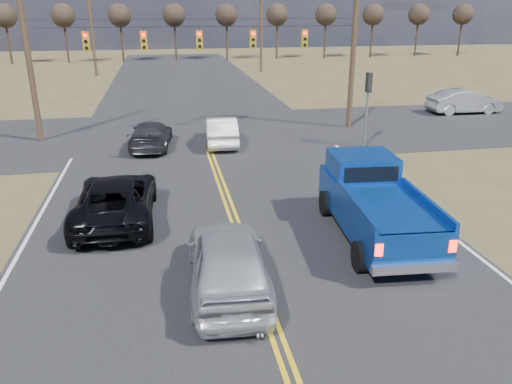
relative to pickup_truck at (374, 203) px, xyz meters
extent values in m
plane|color=brown|center=(-4.26, -3.15, -1.14)|extent=(160.00, 160.00, 0.00)
cube|color=#28282B|center=(-4.26, 6.85, -1.14)|extent=(14.00, 120.00, 0.02)
cube|color=#28282B|center=(-4.26, 14.85, -1.14)|extent=(120.00, 12.00, 0.02)
cylinder|color=#473323|center=(-13.26, 14.85, 3.86)|extent=(0.32, 0.32, 10.00)
cylinder|color=#473323|center=(4.74, 14.85, 3.86)|extent=(0.32, 0.32, 10.00)
cylinder|color=black|center=(-4.26, 14.85, 4.86)|extent=(18.00, 0.02, 0.02)
cylinder|color=black|center=(-4.26, 14.85, 5.26)|extent=(18.00, 0.02, 0.02)
cube|color=#B28C14|center=(-10.26, 14.85, 4.16)|extent=(0.34, 0.24, 1.00)
cylinder|color=#FF0C05|center=(-10.26, 14.71, 4.49)|extent=(0.20, 0.06, 0.20)
cylinder|color=black|center=(-10.26, 14.71, 4.16)|extent=(0.20, 0.06, 0.20)
cylinder|color=black|center=(-10.26, 14.71, 3.83)|extent=(0.20, 0.06, 0.20)
cube|color=black|center=(-10.26, 14.68, 4.60)|extent=(0.24, 0.14, 0.03)
cube|color=#B28C14|center=(-7.26, 14.85, 4.16)|extent=(0.34, 0.24, 1.00)
cylinder|color=#FF0C05|center=(-7.26, 14.71, 4.49)|extent=(0.20, 0.06, 0.20)
cylinder|color=black|center=(-7.26, 14.71, 4.16)|extent=(0.20, 0.06, 0.20)
cylinder|color=black|center=(-7.26, 14.71, 3.83)|extent=(0.20, 0.06, 0.20)
cube|color=black|center=(-7.26, 14.68, 4.60)|extent=(0.24, 0.14, 0.03)
cube|color=#B28C14|center=(-4.26, 14.85, 4.16)|extent=(0.34, 0.24, 1.00)
cylinder|color=#FF0C05|center=(-4.26, 14.71, 4.49)|extent=(0.20, 0.06, 0.20)
cylinder|color=black|center=(-4.26, 14.71, 4.16)|extent=(0.20, 0.06, 0.20)
cylinder|color=black|center=(-4.26, 14.71, 3.83)|extent=(0.20, 0.06, 0.20)
cube|color=black|center=(-4.26, 14.68, 4.60)|extent=(0.24, 0.14, 0.03)
cube|color=#B28C14|center=(-1.26, 14.85, 4.16)|extent=(0.34, 0.24, 1.00)
cylinder|color=#FF0C05|center=(-1.26, 14.71, 4.49)|extent=(0.20, 0.06, 0.20)
cylinder|color=black|center=(-1.26, 14.71, 4.16)|extent=(0.20, 0.06, 0.20)
cylinder|color=black|center=(-1.26, 14.71, 3.83)|extent=(0.20, 0.06, 0.20)
cube|color=black|center=(-1.26, 14.68, 4.60)|extent=(0.24, 0.14, 0.03)
cube|color=#B28C14|center=(1.74, 14.85, 4.16)|extent=(0.34, 0.24, 1.00)
cylinder|color=#FF0C05|center=(1.74, 14.71, 4.49)|extent=(0.20, 0.06, 0.20)
cylinder|color=black|center=(1.74, 14.71, 4.16)|extent=(0.20, 0.06, 0.20)
cylinder|color=black|center=(1.74, 14.71, 3.83)|extent=(0.20, 0.06, 0.20)
cube|color=black|center=(1.74, 14.68, 4.60)|extent=(0.24, 0.14, 0.03)
cylinder|color=slate|center=(3.94, 10.35, 0.46)|extent=(0.12, 0.12, 3.20)
cube|color=black|center=(3.94, 10.35, 2.26)|extent=(0.24, 0.34, 1.00)
cylinder|color=#473323|center=(-13.26, 42.85, 3.86)|extent=(0.32, 0.32, 10.00)
cylinder|color=#473323|center=(4.74, 42.85, 3.86)|extent=(0.32, 0.32, 10.00)
cylinder|color=#33261C|center=(-25.26, 56.85, 1.61)|extent=(0.28, 0.28, 5.50)
sphere|color=#2D231C|center=(-25.26, 56.85, 4.76)|extent=(3.00, 3.00, 3.00)
cylinder|color=#33261C|center=(-18.26, 56.85, 1.61)|extent=(0.28, 0.28, 5.50)
sphere|color=#2D231C|center=(-18.26, 56.85, 4.76)|extent=(3.00, 3.00, 3.00)
cylinder|color=#33261C|center=(-11.26, 56.85, 1.61)|extent=(0.28, 0.28, 5.50)
sphere|color=#2D231C|center=(-11.26, 56.85, 4.76)|extent=(3.00, 3.00, 3.00)
cylinder|color=#33261C|center=(-4.26, 56.85, 1.61)|extent=(0.28, 0.28, 5.50)
sphere|color=#2D231C|center=(-4.26, 56.85, 4.76)|extent=(3.00, 3.00, 3.00)
cylinder|color=#33261C|center=(2.74, 56.85, 1.61)|extent=(0.28, 0.28, 5.50)
sphere|color=#2D231C|center=(2.74, 56.85, 4.76)|extent=(3.00, 3.00, 3.00)
cylinder|color=#33261C|center=(9.74, 56.85, 1.61)|extent=(0.28, 0.28, 5.50)
sphere|color=#2D231C|center=(9.74, 56.85, 4.76)|extent=(3.00, 3.00, 3.00)
cylinder|color=#33261C|center=(16.74, 56.85, 1.61)|extent=(0.28, 0.28, 5.50)
sphere|color=#2D231C|center=(16.74, 56.85, 4.76)|extent=(3.00, 3.00, 3.00)
cylinder|color=#33261C|center=(23.74, 56.85, 1.61)|extent=(0.28, 0.28, 5.50)
sphere|color=#2D231C|center=(23.74, 56.85, 4.76)|extent=(3.00, 3.00, 3.00)
cylinder|color=#33261C|center=(30.74, 56.85, 1.61)|extent=(0.28, 0.28, 5.50)
sphere|color=#2D231C|center=(30.74, 56.85, 4.76)|extent=(3.00, 3.00, 3.00)
cylinder|color=#33261C|center=(37.74, 56.85, 1.61)|extent=(0.28, 0.28, 5.50)
sphere|color=#2D231C|center=(37.74, 56.85, 4.76)|extent=(3.00, 3.00, 3.00)
cylinder|color=black|center=(-1.24, -2.16, -0.69)|extent=(0.43, 0.93, 0.91)
cylinder|color=black|center=(0.90, -2.32, -0.69)|extent=(0.43, 0.93, 0.91)
cylinder|color=black|center=(-0.93, 1.90, -0.69)|extent=(0.43, 0.93, 0.91)
cylinder|color=black|center=(1.21, 1.74, -0.69)|extent=(0.43, 0.93, 0.91)
cube|color=#0E40A0|center=(-0.02, -0.21, -0.12)|extent=(2.72, 6.26, 1.13)
cube|color=#0E40A0|center=(0.11, 1.42, 0.80)|extent=(2.23, 2.08, 0.81)
cube|color=black|center=(0.04, 0.49, 0.80)|extent=(1.81, 0.20, 0.51)
cube|color=#0E40A0|center=(-1.18, -1.32, 0.56)|extent=(0.39, 3.73, 0.23)
cube|color=#0E40A0|center=(0.97, -1.48, 0.56)|extent=(0.39, 3.73, 0.23)
cube|color=#0E40A0|center=(-0.24, -3.23, 0.10)|extent=(2.26, 0.26, 0.68)
cube|color=silver|center=(-0.25, -3.31, -0.52)|extent=(2.33, 0.38, 0.25)
cube|color=#FF0C05|center=(-1.24, -3.20, 0.05)|extent=(0.21, 0.08, 0.34)
cube|color=#FF0C05|center=(0.74, -3.36, 0.05)|extent=(0.21, 0.08, 0.34)
imported|color=#ABAEB3|center=(-5.06, -2.43, -0.28)|extent=(2.30, 5.16, 1.72)
imported|color=black|center=(-8.28, 2.82, -0.36)|extent=(2.75, 5.71, 1.57)
imported|color=white|center=(-3.46, 12.35, -0.39)|extent=(1.87, 4.65, 1.50)
imported|color=#2E2D32|center=(-7.19, 12.35, -0.45)|extent=(2.42, 4.94, 1.38)
imported|color=#929499|center=(14.17, 17.50, -0.32)|extent=(1.79, 5.01, 1.65)
camera|label=1|loc=(-6.46, -13.90, 5.93)|focal=35.00mm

